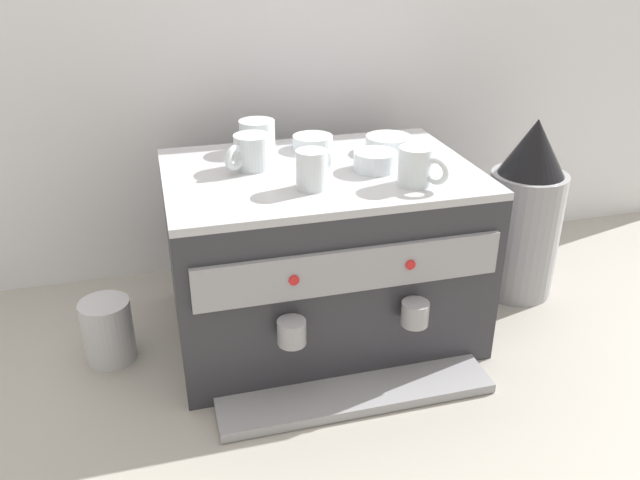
# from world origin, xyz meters

# --- Properties ---
(ground_plane) EXTENTS (4.00, 4.00, 0.00)m
(ground_plane) POSITION_xyz_m (0.00, 0.00, 0.00)
(ground_plane) COLOR #9E998E
(tiled_backsplash_wall) EXTENTS (2.80, 0.03, 0.98)m
(tiled_backsplash_wall) POSITION_xyz_m (0.00, 0.39, 0.49)
(tiled_backsplash_wall) COLOR silver
(tiled_backsplash_wall) RESTS_ON ground_plane
(espresso_machine) EXTENTS (0.67, 0.57, 0.40)m
(espresso_machine) POSITION_xyz_m (0.00, -0.00, 0.20)
(espresso_machine) COLOR #2D2D33
(espresso_machine) RESTS_ON ground_plane
(ceramic_cup_0) EXTENTS (0.09, 0.08, 0.08)m
(ceramic_cup_0) POSITION_xyz_m (-0.04, -0.10, 0.44)
(ceramic_cup_0) COLOR silver
(ceramic_cup_0) RESTS_ON espresso_machine
(ceramic_cup_1) EXTENTS (0.08, 0.10, 0.08)m
(ceramic_cup_1) POSITION_xyz_m (0.16, -0.14, 0.44)
(ceramic_cup_1) COLOR silver
(ceramic_cup_1) RESTS_ON espresso_machine
(ceramic_cup_2) EXTENTS (0.09, 0.11, 0.07)m
(ceramic_cup_2) POSITION_xyz_m (-0.10, 0.17, 0.43)
(ceramic_cup_2) COLOR silver
(ceramic_cup_2) RESTS_ON espresso_machine
(ceramic_cup_3) EXTENTS (0.11, 0.09, 0.07)m
(ceramic_cup_3) POSITION_xyz_m (-0.14, 0.04, 0.44)
(ceramic_cup_3) COLOR silver
(ceramic_cup_3) RESTS_ON espresso_machine
(ceramic_bowl_0) EXTENTS (0.09, 0.09, 0.04)m
(ceramic_bowl_0) POSITION_xyz_m (0.11, -0.04, 0.42)
(ceramic_bowl_0) COLOR silver
(ceramic_bowl_0) RESTS_ON espresso_machine
(ceramic_bowl_1) EXTENTS (0.11, 0.11, 0.04)m
(ceramic_bowl_1) POSITION_xyz_m (0.18, 0.07, 0.42)
(ceramic_bowl_1) COLOR silver
(ceramic_bowl_1) RESTS_ON espresso_machine
(ceramic_bowl_2) EXTENTS (0.09, 0.09, 0.03)m
(ceramic_bowl_2) POSITION_xyz_m (0.02, 0.14, 0.41)
(ceramic_bowl_2) COLOR silver
(ceramic_bowl_2) RESTS_ON espresso_machine
(coffee_grinder) EXTENTS (0.19, 0.19, 0.46)m
(coffee_grinder) POSITION_xyz_m (0.54, 0.03, 0.22)
(coffee_grinder) COLOR #939399
(coffee_grinder) RESTS_ON ground_plane
(milk_pitcher) EXTENTS (0.11, 0.11, 0.14)m
(milk_pitcher) POSITION_xyz_m (-0.48, -0.01, 0.07)
(milk_pitcher) COLOR #B7B7BC
(milk_pitcher) RESTS_ON ground_plane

